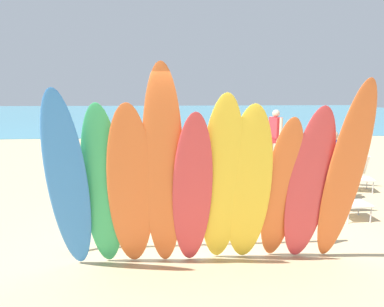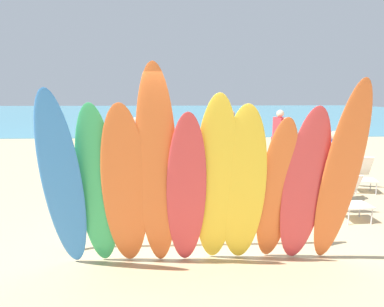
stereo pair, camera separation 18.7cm
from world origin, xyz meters
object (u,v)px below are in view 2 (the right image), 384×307
object	(u,v)px
surfboard_red_4	(186,194)
surfboard_blue_0	(63,187)
beachgoer_midbeach	(333,162)
beachgoer_near_rack	(231,132)
surfboard_orange_2	(125,190)
surfboard_rack	(198,216)
surfboard_orange_3	(157,174)
beach_chair_blue	(362,173)
surfboard_orange_9	(340,178)
beach_chair_striped	(350,195)
surfboard_red_8	(304,189)
surfboard_yellow_6	(243,189)
beachgoer_strolling	(136,137)
beachgoer_by_water	(279,133)
surfboard_green_1	(98,190)
surfboard_orange_7	(276,193)
surfboard_yellow_5	(216,185)

from	to	relation	value
surfboard_red_4	surfboard_blue_0	bearing A→B (deg)	-178.54
beachgoer_midbeach	beachgoer_near_rack	xyz separation A→B (m)	(-1.37, 4.60, 0.09)
surfboard_orange_2	surfboard_rack	bearing A→B (deg)	31.52
surfboard_orange_3	beach_chair_blue	distance (m)	5.95
surfboard_orange_3	surfboard_orange_9	size ratio (longest dim) A/B	1.06
surfboard_red_4	beach_chair_striped	xyz separation A→B (m)	(3.05, 1.89, -0.62)
surfboard_red_8	surfboard_blue_0	bearing A→B (deg)	-179.53
surfboard_red_8	beachgoer_midbeach	bearing A→B (deg)	57.10
surfboard_yellow_6	beachgoer_strolling	xyz separation A→B (m)	(-2.13, 7.08, -0.24)
surfboard_red_4	surfboard_orange_2	bearing A→B (deg)	176.36
surfboard_red_4	beachgoer_midbeach	size ratio (longest dim) A/B	1.45
beachgoer_by_water	beach_chair_blue	size ratio (longest dim) A/B	2.09
surfboard_orange_2	surfboard_red_4	distance (m)	0.76
surfboard_green_1	surfboard_red_4	xyz separation A→B (m)	(1.10, -0.07, -0.05)
beachgoer_by_water	surfboard_orange_3	bearing A→B (deg)	133.04
surfboard_rack	surfboard_red_8	distance (m)	1.54
surfboard_yellow_6	beachgoer_near_rack	xyz separation A→B (m)	(0.98, 7.24, -0.12)
surfboard_orange_9	beach_chair_striped	xyz separation A→B (m)	(1.13, 1.91, -0.81)
surfboard_rack	beach_chair_striped	world-z (taller)	beach_chair_striped
surfboard_orange_7	beachgoer_near_rack	size ratio (longest dim) A/B	1.25
surfboard_blue_0	surfboard_yellow_6	world-z (taller)	surfboard_blue_0
surfboard_green_1	surfboard_red_4	size ratio (longest dim) A/B	1.03
surfboard_red_8	surfboard_orange_9	distance (m)	0.46
surfboard_red_8	beach_chair_striped	world-z (taller)	surfboard_red_8
surfboard_rack	surfboard_green_1	xyz separation A→B (m)	(-1.29, -0.59, 0.58)
surfboard_red_8	surfboard_orange_3	bearing A→B (deg)	-179.32
surfboard_rack	surfboard_orange_2	xyz separation A→B (m)	(-0.95, -0.63, 0.58)
surfboard_orange_7	surfboard_red_8	world-z (taller)	surfboard_red_8
surfboard_blue_0	surfboard_green_1	bearing A→B (deg)	19.61
surfboard_orange_3	surfboard_red_4	bearing A→B (deg)	7.10
surfboard_rack	surfboard_orange_7	size ratio (longest dim) A/B	1.82
surfboard_orange_3	beach_chair_blue	size ratio (longest dim) A/B	3.29
surfboard_rack	surfboard_yellow_5	size ratio (longest dim) A/B	1.59
surfboard_orange_7	beach_chair_striped	size ratio (longest dim) A/B	2.67
surfboard_red_4	beach_chair_blue	xyz separation A→B (m)	(4.22, 3.66, -0.62)
surfboard_yellow_5	beach_chair_striped	bearing A→B (deg)	35.83
surfboard_red_8	surfboard_yellow_6	bearing A→B (deg)	179.06
surfboard_rack	surfboard_yellow_6	size ratio (longest dim) A/B	1.69
surfboard_blue_0	surfboard_orange_3	world-z (taller)	surfboard_orange_3
surfboard_orange_9	beach_chair_blue	size ratio (longest dim) A/B	3.09
surfboard_orange_2	surfboard_orange_3	bearing A→B (deg)	-10.90
beach_chair_blue	surfboard_red_8	bearing A→B (deg)	-115.50
surfboard_green_1	beachgoer_by_water	distance (m)	7.93
beachgoer_midbeach	surfboard_red_8	bearing A→B (deg)	9.97
beachgoer_strolling	surfboard_orange_2	bearing A→B (deg)	144.67
surfboard_yellow_5	beach_chair_striped	world-z (taller)	surfboard_yellow_5
surfboard_yellow_6	surfboard_orange_7	bearing A→B (deg)	12.30
surfboard_orange_9	beach_chair_striped	bearing A→B (deg)	56.22
surfboard_orange_3	beach_chair_striped	size ratio (longest dim) A/B	3.45
surfboard_blue_0	surfboard_yellow_5	distance (m)	1.84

